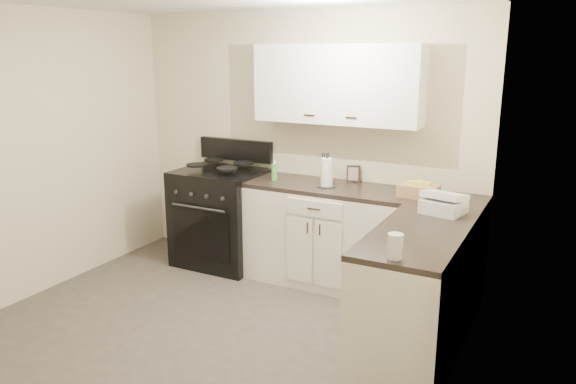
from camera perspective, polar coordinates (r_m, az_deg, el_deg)
The scene contains 19 objects.
floor at distance 4.44m, azimuth -9.36°, elevation -14.80°, with size 3.60×3.60×0.00m, color #473F38.
wall_back at distance 5.49m, azimuth 1.40°, elevation 4.95°, with size 3.60×3.60×0.00m, color beige.
wall_right at distance 3.25m, azimuth 16.09°, elevation -2.27°, with size 3.60×3.60×0.00m, color beige.
wall_left at distance 5.26m, azimuth -25.89°, elevation 3.10°, with size 3.60×3.60×0.00m, color beige.
base_cabinets_back at distance 5.25m, azimuth 4.08°, elevation -4.54°, with size 1.55×0.60×0.90m, color silver.
base_cabinets_right at distance 4.36m, azimuth 13.78°, elevation -9.00°, with size 0.60×1.90×0.90m, color silver.
countertop_back at distance 5.12m, azimuth 4.17°, elevation 0.44°, with size 1.55×0.60×0.04m, color black.
countertop_right at distance 4.20m, azimuth 14.16°, elevation -3.10°, with size 0.60×1.90×0.04m, color black.
upper_cabinets at distance 5.11m, azimuth 5.04°, elevation 10.86°, with size 1.55×0.30×0.70m, color white.
stove at distance 5.76m, azimuth -6.75°, elevation -2.76°, with size 0.84×0.72×1.02m, color black.
knife_block at distance 5.17m, azimuth 3.79°, elevation 1.92°, with size 0.09×0.08×0.19m, color tan.
paper_towel at distance 5.04m, azimuth 3.97°, elevation 1.98°, with size 0.11×0.11×0.26m, color white.
soap_bottle at distance 5.30m, azimuth -1.39°, elevation 2.07°, with size 0.05×0.05×0.16m, color green.
picture_frame at distance 5.25m, azimuth 6.66°, elevation 1.85°, with size 0.13×0.02×0.16m, color black.
wicker_basket at distance 4.82m, azimuth 13.12°, elevation 0.12°, with size 0.32×0.21×0.11m, color tan.
countertop_grill at distance 4.40m, azimuth 15.52°, elevation -1.40°, with size 0.29×0.27×0.11m, color white.
glass_jar at distance 3.38m, azimuth 10.83°, elevation -5.43°, with size 0.09×0.09×0.15m, color silver.
oven_mitt_near at distance 3.94m, azimuth 7.00°, elevation -11.73°, with size 0.02×0.15×0.26m, color black.
oven_mitt_far at distance 4.05m, azimuth 7.84°, elevation -10.05°, with size 0.02×0.15×0.26m, color black.
Camera 1 is at (2.38, -3.06, 2.15)m, focal length 35.00 mm.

